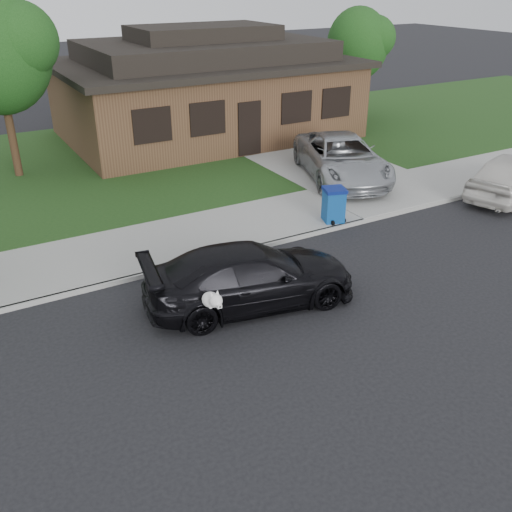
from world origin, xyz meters
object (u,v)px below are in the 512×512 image
white_compact (512,175)px  minivan (342,158)px  recycling_bin (334,204)px  sedan (250,276)px

white_compact → minivan: bearing=26.3°
minivan → white_compact: 5.65m
minivan → recycling_bin: size_ratio=5.27×
minivan → white_compact: minivan is taller
white_compact → recycling_bin: 6.62m
sedan → recycling_bin: size_ratio=4.93×
minivan → recycling_bin: bearing=-110.4°
sedan → white_compact: (10.89, 1.73, 0.05)m
minivan → white_compact: (3.97, -4.02, -0.14)m
sedan → recycling_bin: bearing=-48.0°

